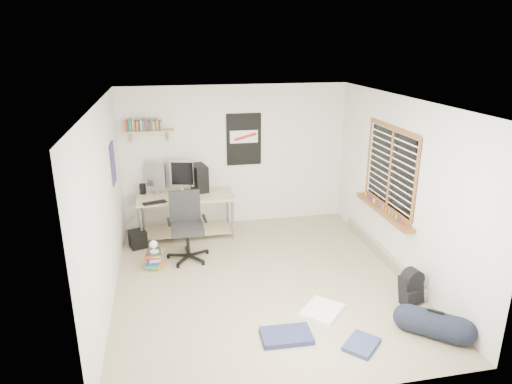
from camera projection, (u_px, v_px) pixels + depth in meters
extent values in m
cube|color=gray|center=(262.00, 281.00, 6.42)|extent=(4.00, 4.50, 0.01)
cube|color=white|center=(263.00, 101.00, 5.62)|extent=(4.00, 4.50, 0.01)
cube|color=silver|center=(236.00, 156.00, 8.12)|extent=(4.00, 0.01, 2.50)
cube|color=silver|center=(104.00, 207.00, 5.65)|extent=(0.01, 4.50, 2.50)
cube|color=silver|center=(402.00, 188.00, 6.40)|extent=(0.01, 4.50, 2.50)
cube|color=tan|center=(187.00, 216.00, 7.78)|extent=(1.69, 0.92, 0.74)
cube|color=#9FA0A4|center=(156.00, 181.00, 7.70)|extent=(0.37, 0.31, 0.43)
cube|color=#9A9B9E|center=(182.00, 180.00, 7.73)|extent=(0.42, 0.21, 0.45)
cube|color=black|center=(200.00, 178.00, 7.85)|extent=(0.29, 0.46, 0.45)
cube|color=black|center=(155.00, 203.00, 7.29)|extent=(0.39, 0.24, 0.02)
cube|color=black|center=(143.00, 189.00, 7.71)|extent=(0.11, 0.11, 0.17)
cube|color=black|center=(193.00, 187.00, 7.79)|extent=(0.09, 0.09, 0.19)
cube|color=black|center=(187.00, 229.00, 6.91)|extent=(0.72, 0.72, 1.05)
cube|color=tan|center=(150.00, 131.00, 7.57)|extent=(0.80, 0.22, 0.24)
cube|color=black|center=(244.00, 139.00, 8.03)|extent=(0.62, 0.03, 0.92)
cube|color=navy|center=(113.00, 163.00, 6.69)|extent=(0.02, 0.42, 0.60)
cube|color=brown|center=(389.00, 168.00, 6.61)|extent=(0.10, 1.50, 1.26)
cube|color=#B7B2A8|center=(381.00, 253.00, 7.04)|extent=(0.08, 2.50, 0.18)
cube|color=black|center=(411.00, 289.00, 5.82)|extent=(0.31, 0.27, 0.37)
cylinder|color=black|center=(434.00, 326.00, 5.18)|extent=(0.44, 0.44, 0.61)
cube|color=white|center=(322.00, 310.00, 5.68)|extent=(0.65, 0.65, 0.04)
cube|color=#22274F|center=(287.00, 336.00, 5.18)|extent=(0.59, 0.39, 0.06)
cube|color=navy|center=(362.00, 344.00, 5.04)|extent=(0.50, 0.50, 0.05)
cube|color=olive|center=(154.00, 259.00, 6.72)|extent=(0.57, 0.52, 0.31)
cube|color=white|center=(154.00, 245.00, 6.63)|extent=(0.18, 0.24, 0.21)
cube|color=black|center=(138.00, 239.00, 7.42)|extent=(0.32, 0.32, 0.29)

